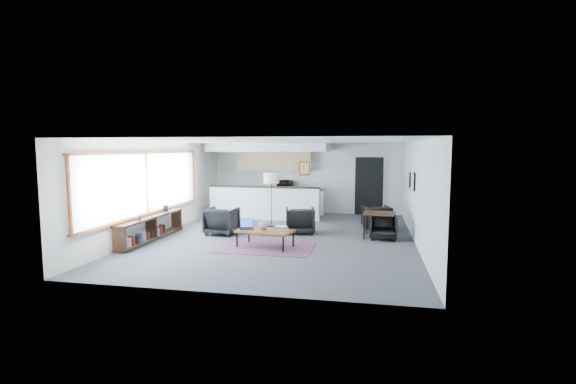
% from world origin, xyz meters
% --- Properties ---
extents(room, '(7.02, 9.02, 2.62)m').
position_xyz_m(room, '(0.00, 0.00, 1.30)').
color(room, '#4C4C4F').
rests_on(room, ground).
extents(window, '(0.10, 5.95, 1.66)m').
position_xyz_m(window, '(-3.46, -0.90, 1.46)').
color(window, '#8CBFFF').
rests_on(window, room).
extents(console, '(0.35, 3.00, 0.80)m').
position_xyz_m(console, '(-3.30, -1.05, 0.33)').
color(console, '#311E11').
rests_on(console, floor).
extents(kitchenette, '(4.20, 1.96, 2.60)m').
position_xyz_m(kitchenette, '(-1.20, 3.71, 1.38)').
color(kitchenette, white).
rests_on(kitchenette, floor).
extents(doorway, '(1.10, 0.12, 2.15)m').
position_xyz_m(doorway, '(2.30, 4.42, 1.07)').
color(doorway, black).
rests_on(doorway, room).
extents(track_light, '(1.60, 0.07, 0.15)m').
position_xyz_m(track_light, '(-0.59, 2.20, 2.53)').
color(track_light, silver).
rests_on(track_light, room).
extents(wall_art_lower, '(0.03, 0.38, 0.48)m').
position_xyz_m(wall_art_lower, '(3.47, 0.40, 1.55)').
color(wall_art_lower, black).
rests_on(wall_art_lower, room).
extents(wall_art_upper, '(0.03, 0.34, 0.44)m').
position_xyz_m(wall_art_upper, '(3.47, 1.70, 1.50)').
color(wall_art_upper, black).
rests_on(wall_art_upper, room).
extents(kilim_rug, '(2.34, 1.60, 0.01)m').
position_xyz_m(kilim_rug, '(-0.15, -1.22, 0.01)').
color(kilim_rug, '#63344D').
rests_on(kilim_rug, floor).
extents(coffee_table, '(1.45, 0.97, 0.44)m').
position_xyz_m(coffee_table, '(-0.15, -1.22, 0.40)').
color(coffee_table, brown).
rests_on(coffee_table, floor).
extents(laptop, '(0.40, 0.36, 0.24)m').
position_xyz_m(laptop, '(-0.63, -1.15, 0.50)').
color(laptop, black).
rests_on(laptop, coffee_table).
extents(ceramic_pot, '(0.24, 0.24, 0.24)m').
position_xyz_m(ceramic_pot, '(-0.19, -1.22, 0.55)').
color(ceramic_pot, gray).
rests_on(ceramic_pot, coffee_table).
extents(book_stack, '(0.38, 0.32, 0.10)m').
position_xyz_m(book_stack, '(0.24, -1.16, 0.48)').
color(book_stack, silver).
rests_on(book_stack, coffee_table).
extents(coaster, '(0.12, 0.12, 0.01)m').
position_xyz_m(coaster, '(-0.07, -1.40, 0.44)').
color(coaster, '#E5590C').
rests_on(coaster, coffee_table).
extents(armchair_left, '(0.84, 0.79, 0.84)m').
position_xyz_m(armchair_left, '(-1.74, 0.07, 0.42)').
color(armchair_left, black).
rests_on(armchair_left, floor).
extents(armchair_right, '(0.94, 0.90, 0.82)m').
position_xyz_m(armchair_right, '(0.40, 0.64, 0.41)').
color(armchair_right, black).
rests_on(armchair_right, floor).
extents(floor_lamp, '(0.57, 0.57, 1.66)m').
position_xyz_m(floor_lamp, '(-0.64, 1.52, 1.44)').
color(floor_lamp, black).
rests_on(floor_lamp, floor).
extents(dining_table, '(0.87, 0.87, 0.68)m').
position_xyz_m(dining_table, '(2.60, 0.50, 0.62)').
color(dining_table, '#311E11').
rests_on(dining_table, floor).
extents(dining_chair_near, '(0.62, 0.58, 0.62)m').
position_xyz_m(dining_chair_near, '(2.70, 0.28, 0.31)').
color(dining_chair_near, black).
rests_on(dining_chair_near, floor).
extents(dining_chair_far, '(0.78, 0.75, 0.66)m').
position_xyz_m(dining_chair_far, '(2.55, 1.71, 0.33)').
color(dining_chair_far, black).
rests_on(dining_chair_far, floor).
extents(microwave, '(0.58, 0.36, 0.37)m').
position_xyz_m(microwave, '(-0.77, 4.15, 1.12)').
color(microwave, black).
rests_on(microwave, kitchenette).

